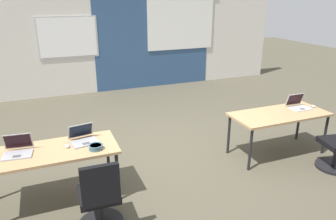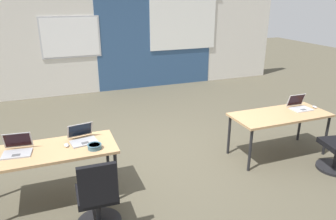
# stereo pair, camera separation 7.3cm
# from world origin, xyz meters

# --- Properties ---
(ground_plane) EXTENTS (24.00, 24.00, 0.00)m
(ground_plane) POSITION_xyz_m (0.00, 0.00, 0.00)
(ground_plane) COLOR #4C4738
(back_wall_assembly) EXTENTS (10.00, 0.27, 2.80)m
(back_wall_assembly) POSITION_xyz_m (0.04, 4.19, 1.41)
(back_wall_assembly) COLOR silver
(back_wall_assembly) RESTS_ON ground
(desk_near_left) EXTENTS (1.60, 0.70, 0.72)m
(desk_near_left) POSITION_xyz_m (-1.75, -0.60, 0.66)
(desk_near_left) COLOR tan
(desk_near_left) RESTS_ON ground
(desk_near_right) EXTENTS (1.60, 0.70, 0.72)m
(desk_near_right) POSITION_xyz_m (1.75, -0.60, 0.66)
(desk_near_right) COLOR tan
(desk_near_right) RESTS_ON ground
(laptop_near_left_inner) EXTENTS (0.38, 0.37, 0.22)m
(laptop_near_left_inner) POSITION_xyz_m (-1.34, -0.50, 0.77)
(laptop_near_left_inner) COLOR #9E9EA3
(laptop_near_left_inner) RESTS_ON desk_near_left
(mouse_near_left_inner) EXTENTS (0.07, 0.11, 0.03)m
(mouse_near_left_inner) POSITION_xyz_m (-1.56, -0.58, 0.74)
(mouse_near_left_inner) COLOR #B2B2B7
(mouse_near_left_inner) RESTS_ON desk_near_left
(chair_near_left_inner) EXTENTS (0.52, 0.55, 0.92)m
(chair_near_left_inner) POSITION_xyz_m (-1.31, -1.37, 0.38)
(chair_near_left_inner) COLOR black
(chair_near_left_inner) RESTS_ON ground
(laptop_near_left_end) EXTENTS (0.36, 0.34, 0.23)m
(laptop_near_left_end) POSITION_xyz_m (-2.12, -0.55, 0.77)
(laptop_near_left_end) COLOR #9E9EA3
(laptop_near_left_end) RESTS_ON desk_near_left
(laptop_near_right_end) EXTENTS (0.33, 0.30, 0.23)m
(laptop_near_right_end) POSITION_xyz_m (2.21, -0.51, 0.77)
(laptop_near_right_end) COLOR #B7B7BC
(laptop_near_right_end) RESTS_ON desk_near_right
(mouse_near_right_end) EXTENTS (0.06, 0.10, 0.03)m
(mouse_near_right_end) POSITION_xyz_m (2.49, -0.57, 0.74)
(mouse_near_right_end) COLOR #B2B2B7
(mouse_near_right_end) RESTS_ON desk_near_right
(snack_bowl) EXTENTS (0.18, 0.18, 0.06)m
(snack_bowl) POSITION_xyz_m (-1.23, -0.78, 0.76)
(snack_bowl) COLOR #3D6070
(snack_bowl) RESTS_ON desk_near_left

